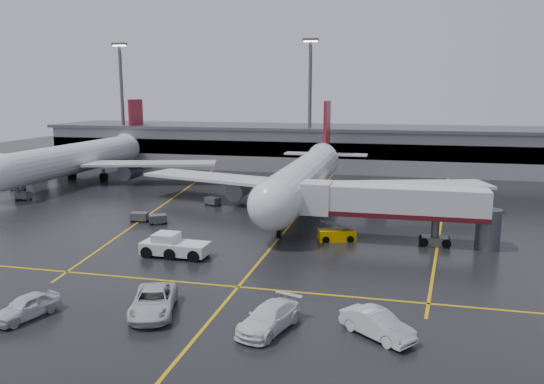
# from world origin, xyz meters

# --- Properties ---
(ground) EXTENTS (220.00, 220.00, 0.00)m
(ground) POSITION_xyz_m (0.00, 0.00, 0.00)
(ground) COLOR black
(ground) RESTS_ON ground
(apron_line_centre) EXTENTS (0.25, 90.00, 0.02)m
(apron_line_centre) POSITION_xyz_m (0.00, 0.00, 0.01)
(apron_line_centre) COLOR gold
(apron_line_centre) RESTS_ON ground
(apron_line_stop) EXTENTS (60.00, 0.25, 0.02)m
(apron_line_stop) POSITION_xyz_m (0.00, -22.00, 0.01)
(apron_line_stop) COLOR gold
(apron_line_stop) RESTS_ON ground
(apron_line_left) EXTENTS (9.99, 69.35, 0.02)m
(apron_line_left) POSITION_xyz_m (-20.00, 10.00, 0.01)
(apron_line_left) COLOR gold
(apron_line_left) RESTS_ON ground
(apron_line_right) EXTENTS (7.57, 69.64, 0.02)m
(apron_line_right) POSITION_xyz_m (18.00, 10.00, 0.01)
(apron_line_right) COLOR gold
(apron_line_right) RESTS_ON ground
(terminal) EXTENTS (122.00, 19.00, 8.60)m
(terminal) POSITION_xyz_m (0.00, 47.93, 4.32)
(terminal) COLOR gray
(terminal) RESTS_ON ground
(light_mast_left) EXTENTS (3.00, 1.20, 25.45)m
(light_mast_left) POSITION_xyz_m (-45.00, 42.00, 14.47)
(light_mast_left) COLOR #595B60
(light_mast_left) RESTS_ON ground
(light_mast_mid) EXTENTS (3.00, 1.20, 25.45)m
(light_mast_mid) POSITION_xyz_m (-5.00, 42.00, 14.47)
(light_mast_mid) COLOR #595B60
(light_mast_mid) RESTS_ON ground
(main_airliner) EXTENTS (48.80, 45.60, 14.10)m
(main_airliner) POSITION_xyz_m (0.00, 9.70, 4.21)
(main_airliner) COLOR silver
(main_airliner) RESTS_ON ground
(second_airliner) EXTENTS (48.80, 45.60, 14.10)m
(second_airliner) POSITION_xyz_m (-42.00, 21.70, 4.21)
(second_airliner) COLOR silver
(second_airliner) RESTS_ON ground
(jet_bridge) EXTENTS (19.90, 3.40, 6.05)m
(jet_bridge) POSITION_xyz_m (11.87, -6.00, 3.93)
(jet_bridge) COLOR silver
(jet_bridge) RESTS_ON ground
(pushback_tractor) EXTENTS (6.44, 2.88, 2.28)m
(pushback_tractor) POSITION_xyz_m (-8.37, -15.58, 0.91)
(pushback_tractor) COLOR silver
(pushback_tractor) RESTS_ON ground
(belt_loader) EXTENTS (4.16, 2.77, 2.44)m
(belt_loader) POSITION_xyz_m (6.08, -6.62, 0.60)
(belt_loader) COLOR #EEAB00
(belt_loader) RESTS_ON ground
(service_van_a) EXTENTS (4.64, 6.81, 1.73)m
(service_van_a) POSITION_xyz_m (-4.30, -28.23, 0.87)
(service_van_a) COLOR silver
(service_van_a) RESTS_ON ground
(service_van_b) EXTENTS (3.94, 6.17, 1.66)m
(service_van_b) POSITION_xyz_m (4.25, -28.90, 0.83)
(service_van_b) COLOR white
(service_van_b) RESTS_ON ground
(service_van_c) EXTENTS (5.14, 4.56, 1.69)m
(service_van_c) POSITION_xyz_m (11.18, -28.28, 0.84)
(service_van_c) COLOR silver
(service_van_c) RESTS_ON ground
(service_van_d) EXTENTS (3.17, 5.11, 1.62)m
(service_van_d) POSITION_xyz_m (-12.49, -30.98, 0.81)
(service_van_d) COLOR silver
(service_van_d) RESTS_ON ground
(baggage_cart_a) EXTENTS (2.39, 2.18, 1.12)m
(baggage_cart_a) POSITION_xyz_m (-15.34, -4.35, 0.63)
(baggage_cart_a) COLOR #595B60
(baggage_cart_a) RESTS_ON ground
(baggage_cart_b) EXTENTS (2.14, 1.53, 1.12)m
(baggage_cart_b) POSITION_xyz_m (-18.00, -3.77, 0.63)
(baggage_cart_b) COLOR #595B60
(baggage_cart_b) RESTS_ON ground
(baggage_cart_c) EXTENTS (2.37, 2.05, 1.12)m
(baggage_cart_c) POSITION_xyz_m (-12.63, 7.23, 0.63)
(baggage_cart_c) COLOR #595B60
(baggage_cart_c) RESTS_ON ground
(baggage_cart_d) EXTENTS (2.04, 1.36, 1.12)m
(baggage_cart_d) POSITION_xyz_m (-46.70, 10.76, 0.63)
(baggage_cart_d) COLOR #595B60
(baggage_cart_d) RESTS_ON ground
(baggage_cart_e) EXTENTS (2.02, 1.33, 1.12)m
(baggage_cart_e) POSITION_xyz_m (-40.73, 4.44, 0.63)
(baggage_cart_e) COLOR #595B60
(baggage_cart_e) RESTS_ON ground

